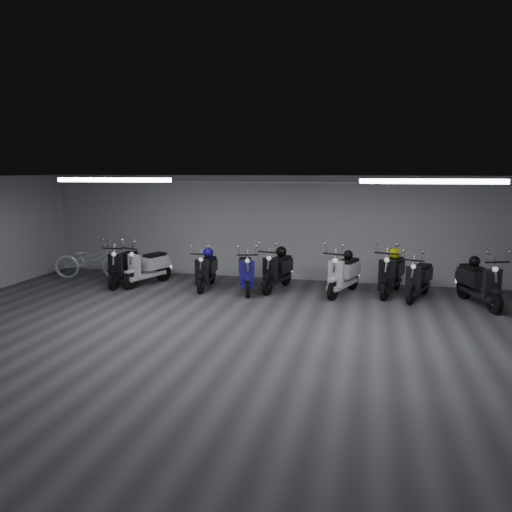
% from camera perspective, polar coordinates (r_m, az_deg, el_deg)
% --- Properties ---
extents(floor, '(14.00, 10.00, 0.01)m').
position_cam_1_polar(floor, '(8.61, -1.02, -9.88)').
color(floor, '#3C3C3F').
rests_on(floor, ground).
extents(ceiling, '(14.00, 10.00, 0.01)m').
position_cam_1_polar(ceiling, '(8.10, -1.08, 9.17)').
color(ceiling, gray).
rests_on(ceiling, ground).
extents(back_wall, '(14.00, 0.01, 2.80)m').
position_cam_1_polar(back_wall, '(13.09, 4.43, 3.28)').
color(back_wall, '#AFAFB2').
rests_on(back_wall, ground).
extents(front_wall, '(14.00, 0.01, 2.80)m').
position_cam_1_polar(front_wall, '(3.80, -20.87, -14.23)').
color(front_wall, '#AFAFB2').
rests_on(front_wall, ground).
extents(fluor_strip_left, '(2.40, 0.18, 0.08)m').
position_cam_1_polar(fluor_strip_left, '(10.17, -16.38, 8.57)').
color(fluor_strip_left, white).
rests_on(fluor_strip_left, ceiling).
extents(fluor_strip_right, '(2.40, 0.18, 0.08)m').
position_cam_1_polar(fluor_strip_right, '(8.90, 19.91, 8.24)').
color(fluor_strip_right, white).
rests_on(fluor_strip_right, ceiling).
extents(conduit, '(13.60, 0.05, 0.05)m').
position_cam_1_polar(conduit, '(12.93, 4.45, 8.61)').
color(conduit, white).
rests_on(conduit, back_wall).
extents(scooter_1, '(0.68, 1.77, 1.30)m').
position_cam_1_polar(scooter_1, '(12.95, -15.31, -0.48)').
color(scooter_1, black).
rests_on(scooter_1, floor).
extents(scooter_2, '(1.14, 1.81, 1.28)m').
position_cam_1_polar(scooter_2, '(12.78, -12.67, -0.56)').
color(scooter_2, silver).
rests_on(scooter_2, floor).
extents(scooter_3, '(0.65, 1.64, 1.19)m').
position_cam_1_polar(scooter_3, '(12.18, -5.87, -1.08)').
color(scooter_3, black).
rests_on(scooter_3, floor).
extents(scooter_4, '(1.05, 1.77, 1.25)m').
position_cam_1_polar(scooter_4, '(11.80, -1.17, -1.25)').
color(scooter_4, navy).
rests_on(scooter_4, floor).
extents(scooter_5, '(0.94, 1.80, 1.28)m').
position_cam_1_polar(scooter_5, '(11.98, 2.52, -1.01)').
color(scooter_5, black).
rests_on(scooter_5, floor).
extents(scooter_6, '(1.16, 1.88, 1.33)m').
position_cam_1_polar(scooter_6, '(11.66, 10.26, -1.35)').
color(scooter_6, silver).
rests_on(scooter_6, floor).
extents(scooter_7, '(1.06, 1.91, 1.35)m').
position_cam_1_polar(scooter_7, '(11.91, 15.64, -1.26)').
color(scooter_7, black).
rests_on(scooter_7, floor).
extents(scooter_8, '(1.10, 1.74, 1.23)m').
position_cam_1_polar(scooter_8, '(11.71, 18.59, -1.91)').
color(scooter_8, black).
rests_on(scooter_8, floor).
extents(scooter_9, '(1.18, 1.90, 1.34)m').
position_cam_1_polar(scooter_9, '(11.61, 24.80, -2.13)').
color(scooter_9, black).
rests_on(scooter_9, floor).
extents(bicycle, '(2.01, 1.23, 1.22)m').
position_cam_1_polar(bicycle, '(14.08, -18.87, -0.01)').
color(bicycle, silver).
rests_on(bicycle, floor).
extents(helmet_0, '(0.27, 0.27, 0.27)m').
position_cam_1_polar(helmet_0, '(12.10, 15.98, 0.33)').
color(helmet_0, '#C6CA0B').
rests_on(helmet_0, scooter_7).
extents(helmet_1, '(0.24, 0.24, 0.24)m').
position_cam_1_polar(helmet_1, '(11.77, 24.27, -0.55)').
color(helmet_1, black).
rests_on(helmet_1, scooter_9).
extents(helmet_2, '(0.27, 0.27, 0.27)m').
position_cam_1_polar(helmet_2, '(12.34, -5.63, 0.38)').
color(helmet_2, '#160C89').
rests_on(helmet_2, scooter_3).
extents(helmet_3, '(0.27, 0.27, 0.27)m').
position_cam_1_polar(helmet_3, '(12.15, 2.98, 0.52)').
color(helmet_3, black).
rests_on(helmet_3, scooter_5).
extents(helmet_4, '(0.23, 0.23, 0.23)m').
position_cam_1_polar(helmet_4, '(11.83, 10.77, 0.14)').
color(helmet_4, black).
rests_on(helmet_4, scooter_6).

